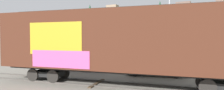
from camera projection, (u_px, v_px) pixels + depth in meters
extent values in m
plane|color=slate|center=(141.00, 87.00, 11.98)|extent=(260.00, 260.00, 0.00)
cube|color=#4C4742|center=(120.00, 88.00, 11.68)|extent=(59.98, 1.64, 0.08)
cube|color=#4C4742|center=(126.00, 83.00, 13.05)|extent=(59.98, 1.64, 0.08)
cube|color=#423323|center=(97.00, 83.00, 12.93)|extent=(0.30, 2.51, 0.07)
cube|color=#472316|center=(123.00, 40.00, 12.25)|extent=(17.43, 3.43, 3.77)
cube|color=#2D2823|center=(123.00, 9.00, 12.17)|extent=(16.49, 0.82, 0.24)
cube|color=#B2931E|center=(55.00, 38.00, 12.06)|extent=(3.82, 0.13, 2.07)
cube|color=#CC4C8C|center=(60.00, 59.00, 12.00)|extent=(4.16, 0.14, 1.10)
cube|color=black|center=(123.00, 70.00, 12.32)|extent=(17.04, 2.08, 0.20)
cube|color=black|center=(49.00, 73.00, 14.08)|extent=(2.13, 1.40, 0.36)
cylinder|color=black|center=(33.00, 75.00, 13.65)|extent=(0.92, 0.14, 0.92)
cylinder|color=black|center=(45.00, 72.00, 15.02)|extent=(0.92, 0.14, 0.92)
cylinder|color=black|center=(53.00, 76.00, 13.14)|extent=(0.92, 0.14, 0.92)
cylinder|color=black|center=(64.00, 73.00, 14.51)|extent=(0.92, 0.14, 0.92)
cube|color=black|center=(222.00, 85.00, 10.61)|extent=(2.13, 1.40, 0.36)
cylinder|color=black|center=(208.00, 88.00, 10.18)|extent=(0.92, 0.14, 0.92)
cylinder|color=black|center=(203.00, 82.00, 11.55)|extent=(0.92, 0.14, 0.92)
cylinder|color=silver|center=(169.00, 26.00, 23.20)|extent=(0.12, 0.12, 9.26)
cube|color=slate|center=(172.00, 29.00, 83.62)|extent=(148.70, 36.15, 13.78)
cube|color=brown|center=(184.00, 6.00, 71.68)|extent=(5.83, 5.48, 2.73)
cube|color=#8C725B|center=(112.00, 9.00, 81.05)|extent=(5.12, 3.69, 3.35)
cube|color=brown|center=(223.00, 4.00, 67.33)|extent=(5.67, 5.46, 2.70)
cone|color=#193D23|center=(90.00, 9.00, 82.89)|extent=(2.03, 2.03, 4.07)
cone|color=#193D23|center=(160.00, 6.00, 73.55)|extent=(1.90, 1.90, 3.80)
cube|color=navy|center=(94.00, 63.00, 18.39)|extent=(4.99, 2.65, 0.71)
cube|color=#2D333D|center=(93.00, 57.00, 18.39)|extent=(2.69, 2.07, 0.57)
cylinder|color=black|center=(112.00, 66.00, 19.02)|extent=(0.67, 0.33, 0.64)
cylinder|color=black|center=(109.00, 69.00, 17.27)|extent=(0.67, 0.33, 0.64)
cylinder|color=black|center=(81.00, 65.00, 19.54)|extent=(0.67, 0.33, 0.64)
cylinder|color=black|center=(75.00, 68.00, 17.79)|extent=(0.67, 0.33, 0.64)
cube|color=#1E5933|center=(155.00, 67.00, 15.83)|extent=(4.87, 2.21, 0.79)
cube|color=#2D333D|center=(154.00, 58.00, 15.82)|extent=(2.30, 1.78, 0.73)
cylinder|color=black|center=(174.00, 71.00, 16.28)|extent=(0.66, 0.28, 0.64)
cylinder|color=black|center=(176.00, 74.00, 14.67)|extent=(0.66, 0.28, 0.64)
cylinder|color=black|center=(137.00, 69.00, 17.03)|extent=(0.66, 0.28, 0.64)
cylinder|color=black|center=(135.00, 72.00, 15.41)|extent=(0.66, 0.28, 0.64)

